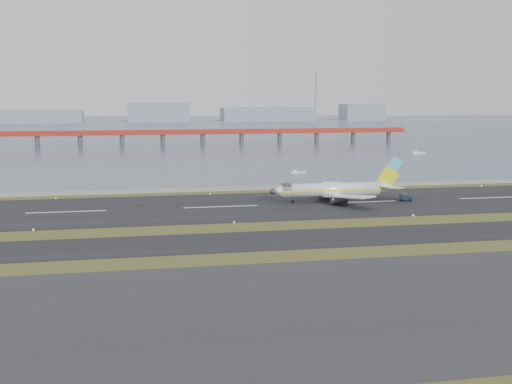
# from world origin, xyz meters

# --- Properties ---
(ground) EXTENTS (1000.00, 1000.00, 0.00)m
(ground) POSITION_xyz_m (0.00, 0.00, 0.00)
(ground) COLOR #404D1B
(ground) RESTS_ON ground
(apron_strip) EXTENTS (1000.00, 50.00, 0.10)m
(apron_strip) POSITION_xyz_m (0.00, -55.00, 0.05)
(apron_strip) COLOR #29292B
(apron_strip) RESTS_ON ground
(taxiway_strip) EXTENTS (1000.00, 18.00, 0.10)m
(taxiway_strip) POSITION_xyz_m (0.00, -12.00, 0.05)
(taxiway_strip) COLOR black
(taxiway_strip) RESTS_ON ground
(runway_strip) EXTENTS (1000.00, 45.00, 0.10)m
(runway_strip) POSITION_xyz_m (0.00, 30.00, 0.05)
(runway_strip) COLOR black
(runway_strip) RESTS_ON ground
(seawall) EXTENTS (1000.00, 2.50, 1.00)m
(seawall) POSITION_xyz_m (0.00, 60.00, 0.50)
(seawall) COLOR gray
(seawall) RESTS_ON ground
(bay_water) EXTENTS (1400.00, 800.00, 1.30)m
(bay_water) POSITION_xyz_m (0.00, 460.00, 0.00)
(bay_water) COLOR #485467
(bay_water) RESTS_ON ground
(red_pier) EXTENTS (260.00, 5.00, 10.20)m
(red_pier) POSITION_xyz_m (20.00, 250.00, 7.28)
(red_pier) COLOR #A2281B
(red_pier) RESTS_ON ground
(far_shoreline) EXTENTS (1400.00, 80.00, 60.50)m
(far_shoreline) POSITION_xyz_m (13.62, 620.00, 6.07)
(far_shoreline) COLOR #86929F
(far_shoreline) RESTS_ON ground
(airliner) EXTENTS (38.52, 32.89, 12.80)m
(airliner) POSITION_xyz_m (33.18, 32.40, 3.46)
(airliner) COLOR white
(airliner) RESTS_ON ground
(pushback_tug) EXTENTS (4.01, 3.10, 2.26)m
(pushback_tug) POSITION_xyz_m (52.79, 29.53, 1.10)
(pushback_tug) COLOR #132236
(pushback_tug) RESTS_ON ground
(workboat_near) EXTENTS (6.33, 2.39, 1.51)m
(workboat_near) POSITION_xyz_m (39.52, 99.06, 0.48)
(workboat_near) COLOR silver
(workboat_near) RESTS_ON ground
(workboat_far) EXTENTS (8.19, 3.80, 1.91)m
(workboat_far) POSITION_xyz_m (121.53, 168.09, 0.61)
(workboat_far) COLOR silver
(workboat_far) RESTS_ON ground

